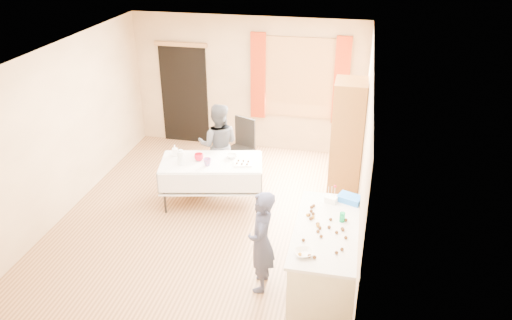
% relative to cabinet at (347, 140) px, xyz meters
% --- Properties ---
extents(floor, '(4.50, 5.50, 0.02)m').
position_rel_cabinet_xyz_m(floor, '(-1.99, -1.19, -1.00)').
color(floor, '#9E7047').
rests_on(floor, ground).
extents(ceiling, '(4.50, 5.50, 0.02)m').
position_rel_cabinet_xyz_m(ceiling, '(-1.99, -1.19, 1.62)').
color(ceiling, white).
rests_on(ceiling, floor).
extents(wall_back, '(4.50, 0.02, 2.60)m').
position_rel_cabinet_xyz_m(wall_back, '(-1.99, 1.57, 0.31)').
color(wall_back, tan).
rests_on(wall_back, floor).
extents(wall_front, '(4.50, 0.02, 2.60)m').
position_rel_cabinet_xyz_m(wall_front, '(-1.99, -3.95, 0.31)').
color(wall_front, tan).
rests_on(wall_front, floor).
extents(wall_left, '(0.02, 5.50, 2.60)m').
position_rel_cabinet_xyz_m(wall_left, '(-4.25, -1.19, 0.31)').
color(wall_left, tan).
rests_on(wall_left, floor).
extents(wall_right, '(0.02, 5.50, 2.60)m').
position_rel_cabinet_xyz_m(wall_right, '(0.27, -1.19, 0.31)').
color(wall_right, tan).
rests_on(wall_right, floor).
extents(window_frame, '(1.32, 0.06, 1.52)m').
position_rel_cabinet_xyz_m(window_frame, '(-0.99, 1.53, 0.51)').
color(window_frame, olive).
rests_on(window_frame, wall_back).
extents(window_pane, '(1.20, 0.02, 1.40)m').
position_rel_cabinet_xyz_m(window_pane, '(-0.99, 1.52, 0.51)').
color(window_pane, white).
rests_on(window_pane, wall_back).
extents(curtain_left, '(0.28, 0.06, 1.65)m').
position_rel_cabinet_xyz_m(curtain_left, '(-1.77, 1.48, 0.51)').
color(curtain_left, '#94280B').
rests_on(curtain_left, wall_back).
extents(curtain_right, '(0.28, 0.06, 1.65)m').
position_rel_cabinet_xyz_m(curtain_right, '(-0.21, 1.48, 0.51)').
color(curtain_right, '#94280B').
rests_on(curtain_right, wall_back).
extents(doorway, '(0.95, 0.04, 2.00)m').
position_rel_cabinet_xyz_m(doorway, '(-3.29, 1.54, 0.01)').
color(doorway, black).
rests_on(doorway, floor).
extents(door_lintel, '(1.05, 0.06, 0.08)m').
position_rel_cabinet_xyz_m(door_lintel, '(-3.29, 1.51, 1.03)').
color(door_lintel, olive).
rests_on(door_lintel, wall_back).
extents(cabinet, '(0.50, 0.60, 1.98)m').
position_rel_cabinet_xyz_m(cabinet, '(0.00, 0.00, 0.00)').
color(cabinet, brown).
rests_on(cabinet, floor).
extents(counter, '(0.79, 1.67, 0.91)m').
position_rel_cabinet_xyz_m(counter, '(-0.10, -2.45, -0.54)').
color(counter, beige).
rests_on(counter, floor).
extents(party_table, '(1.74, 1.14, 0.75)m').
position_rel_cabinet_xyz_m(party_table, '(-2.07, -0.71, -0.55)').
color(party_table, black).
rests_on(party_table, floor).
extents(chair, '(0.55, 0.55, 1.03)m').
position_rel_cabinet_xyz_m(chair, '(-1.87, 0.38, -0.68)').
color(chair, black).
rests_on(chair, floor).
extents(girl, '(0.55, 0.41, 1.36)m').
position_rel_cabinet_xyz_m(girl, '(-0.88, -2.57, -0.31)').
color(girl, '#232640').
rests_on(girl, floor).
extents(woman, '(0.86, 0.75, 1.46)m').
position_rel_cabinet_xyz_m(woman, '(-2.14, -0.06, -0.26)').
color(woman, black).
rests_on(woman, floor).
extents(soda_can, '(0.08, 0.08, 0.12)m').
position_rel_cabinet_xyz_m(soda_can, '(0.05, -2.26, -0.02)').
color(soda_can, '#098441').
rests_on(soda_can, counter).
extents(mixing_bowl, '(0.33, 0.33, 0.05)m').
position_rel_cabinet_xyz_m(mixing_bowl, '(-0.32, -3.01, -0.06)').
color(mixing_bowl, white).
rests_on(mixing_bowl, counter).
extents(foam_block, '(0.17, 0.14, 0.08)m').
position_rel_cabinet_xyz_m(foam_block, '(-0.11, -1.84, -0.04)').
color(foam_block, white).
rests_on(foam_block, counter).
extents(blue_basket, '(0.35, 0.29, 0.08)m').
position_rel_cabinet_xyz_m(blue_basket, '(0.13, -1.76, -0.04)').
color(blue_basket, blue).
rests_on(blue_basket, counter).
extents(pitcher, '(0.13, 0.13, 0.22)m').
position_rel_cabinet_xyz_m(pitcher, '(-2.49, -0.91, -0.13)').
color(pitcher, silver).
rests_on(pitcher, party_table).
extents(cup_red, '(0.20, 0.20, 0.11)m').
position_rel_cabinet_xyz_m(cup_red, '(-2.26, -0.73, -0.18)').
color(cup_red, red).
rests_on(cup_red, party_table).
extents(cup_rainbow, '(0.17, 0.17, 0.12)m').
position_rel_cabinet_xyz_m(cup_rainbow, '(-2.08, -0.87, -0.18)').
color(cup_rainbow, red).
rests_on(cup_rainbow, party_table).
extents(small_bowl, '(0.25, 0.25, 0.05)m').
position_rel_cabinet_xyz_m(small_bowl, '(-1.78, -0.53, -0.21)').
color(small_bowl, white).
rests_on(small_bowl, party_table).
extents(pastry_tray, '(0.32, 0.25, 0.02)m').
position_rel_cabinet_xyz_m(pastry_tray, '(-1.56, -0.72, -0.23)').
color(pastry_tray, white).
rests_on(pastry_tray, party_table).
extents(bottle, '(0.13, 0.13, 0.18)m').
position_rel_cabinet_xyz_m(bottle, '(-2.70, -0.64, -0.15)').
color(bottle, white).
rests_on(bottle, party_table).
extents(cake_balls, '(0.53, 1.10, 0.04)m').
position_rel_cabinet_xyz_m(cake_balls, '(-0.17, -2.48, -0.06)').
color(cake_balls, '#3F2314').
rests_on(cake_balls, counter).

